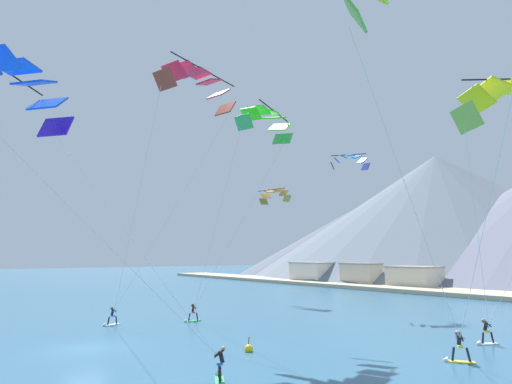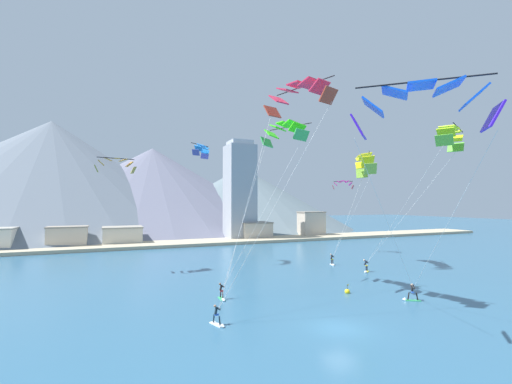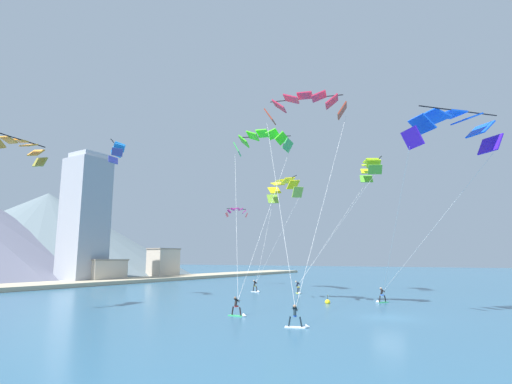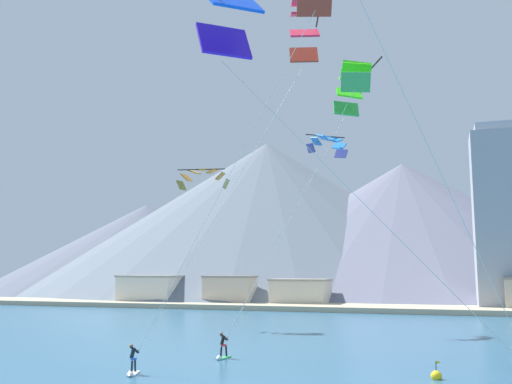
{
  "view_description": "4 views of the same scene",
  "coord_description": "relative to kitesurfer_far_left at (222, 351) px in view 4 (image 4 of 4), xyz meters",
  "views": [
    {
      "loc": [
        28.29,
        -7.88,
        5.93
      ],
      "look_at": [
        1.55,
        12.7,
        11.41
      ],
      "focal_mm": 28.0,
      "sensor_mm": 36.0,
      "label": 1
    },
    {
      "loc": [
        -15.89,
        -21.42,
        9.36
      ],
      "look_at": [
        0.29,
        16.46,
        10.74
      ],
      "focal_mm": 24.0,
      "sensor_mm": 36.0,
      "label": 2
    },
    {
      "loc": [
        -34.17,
        -8.48,
        4.75
      ],
      "look_at": [
        -1.11,
        11.85,
        11.21
      ],
      "focal_mm": 28.0,
      "sensor_mm": 36.0,
      "label": 3
    },
    {
      "loc": [
        7.8,
        -23.12,
        5.43
      ],
      "look_at": [
        -3.63,
        11.03,
        10.4
      ],
      "focal_mm": 40.0,
      "sensor_mm": 36.0,
      "label": 4
    }
  ],
  "objects": [
    {
      "name": "highrise_tower",
      "position": [
        20.67,
        50.67,
        12.11
      ],
      "size": [
        7.0,
        7.0,
        25.56
      ],
      "color": "#999EA8",
      "rests_on": "ground"
    },
    {
      "name": "parafoil_kite_far_right",
      "position": [
        6.53,
        -3.49,
        19.52
      ],
      "size": [
        10.94,
        8.27,
        19.78
      ],
      "color": "#A53522"
    },
    {
      "name": "kitesurfer_far_left",
      "position": [
        0.0,
        0.0,
        0.0
      ],
      "size": [
        0.56,
        1.75,
        1.67
      ],
      "color": "#33B266",
      "rests_on": "ground"
    },
    {
      "name": "kitesurfer_far_right",
      "position": [
        -2.4,
        -6.64,
        -0.02
      ],
      "size": [
        0.92,
        1.78,
        1.65
      ],
      "color": "white",
      "rests_on": "ground"
    },
    {
      "name": "shore_building_quay_west",
      "position": [
        -7.49,
        50.21,
        1.64
      ],
      "size": [
        8.42,
        6.8,
        4.18
      ],
      "color": "beige",
      "rests_on": "ground"
    },
    {
      "name": "mountain_peak_far_spur",
      "position": [
        -28.81,
        101.32,
        18.25
      ],
      "size": [
        115.2,
        115.2,
        37.41
      ],
      "color": "slate",
      "rests_on": "ground"
    },
    {
      "name": "shore_building_promenade_mid",
      "position": [
        -31.78,
        48.74,
        1.88
      ],
      "size": [
        9.5,
        7.09,
        4.66
      ],
      "color": "silver",
      "rests_on": "ground"
    },
    {
      "name": "race_marker_buoy",
      "position": [
        12.76,
        -2.79,
        -0.3
      ],
      "size": [
        0.56,
        0.56,
        1.02
      ],
      "color": "yellow",
      "rests_on": "ground"
    },
    {
      "name": "parafoil_kite_distant_mid_solo",
      "position": [
        -9.53,
        18.32,
        14.41
      ],
      "size": [
        5.4,
        2.24,
        2.16
      ],
      "color": "olive"
    },
    {
      "name": "mountain_peak_central_summit",
      "position": [
        4.29,
        100.93,
        14.58
      ],
      "size": [
        103.65,
        103.65,
        30.08
      ],
      "color": "slate",
      "rests_on": "ground"
    },
    {
      "name": "parafoil_kite_far_left",
      "position": [
        8.12,
        2.45,
        17.14
      ],
      "size": [
        10.12,
        6.65,
        17.41
      ],
      "color": "green"
    },
    {
      "name": "shoreline_strip",
      "position": [
        5.76,
        45.71,
        -0.11
      ],
      "size": [
        180.0,
        10.0,
        0.7
      ],
      "primitive_type": "cube",
      "color": "tan",
      "rests_on": "ground"
    },
    {
      "name": "shore_building_quay_east",
      "position": [
        -18.17,
        48.38,
        1.87
      ],
      "size": [
        7.73,
        4.51,
        4.64
      ],
      "color": "beige",
      "rests_on": "ground"
    },
    {
      "name": "parafoil_kite_distant_low_drift",
      "position": [
        2.94,
        20.01,
        17.31
      ],
      "size": [
        3.61,
        4.57,
        2.1
      ],
      "color": "#363D8C"
    },
    {
      "name": "mountain_peak_east_shoulder",
      "position": [
        -62.3,
        100.61,
        11.02
      ],
      "size": [
        82.95,
        82.95,
        22.96
      ],
      "color": "slate",
      "rests_on": "ground"
    }
  ]
}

